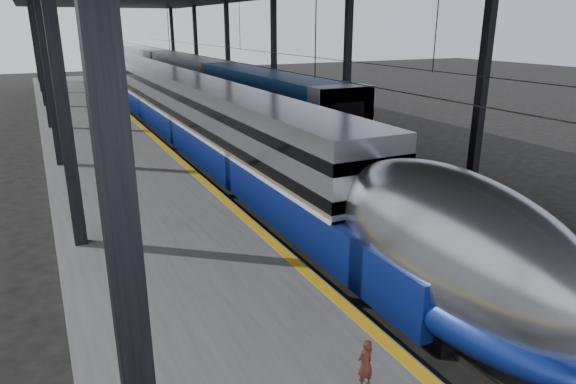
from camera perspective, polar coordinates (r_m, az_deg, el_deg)
ground at (r=14.01m, az=5.40°, el=-12.63°), size 160.00×160.00×0.00m
platform at (r=31.07m, az=-20.06°, el=4.67°), size 6.00×80.00×1.00m
yellow_strip at (r=31.35m, az=-15.07°, el=6.21°), size 0.30×80.00×0.01m
rails at (r=32.88m, az=-6.02°, el=5.62°), size 6.52×80.00×0.16m
tgv_train at (r=37.37m, az=-12.91°, el=9.68°), size 2.90×65.20×4.16m
second_train at (r=50.34m, az=-10.65°, el=12.17°), size 3.12×56.05×4.30m
child at (r=9.60m, az=8.57°, el=-18.34°), size 0.38×0.28×0.95m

